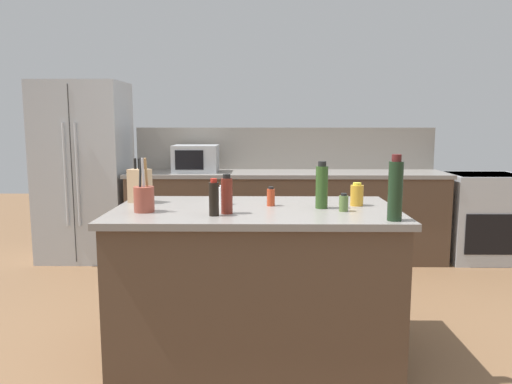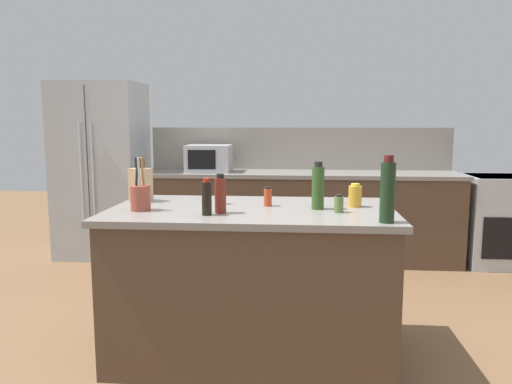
{
  "view_description": "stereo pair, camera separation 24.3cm",
  "coord_description": "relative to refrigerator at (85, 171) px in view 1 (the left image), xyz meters",
  "views": [
    {
      "loc": [
        0.04,
        -3.03,
        1.47
      ],
      "look_at": [
        0.0,
        0.35,
        0.99
      ],
      "focal_mm": 35.0,
      "sensor_mm": 36.0,
      "label": 1
    },
    {
      "loc": [
        0.28,
        -3.02,
        1.47
      ],
      "look_at": [
        0.0,
        0.35,
        0.99
      ],
      "focal_mm": 35.0,
      "sensor_mm": 36.0,
      "label": 2
    }
  ],
  "objects": [
    {
      "name": "range_oven",
      "position": [
        4.24,
        -0.05,
        -0.47
      ],
      "size": [
        0.76,
        0.65,
        0.92
      ],
      "color": "#ADB2B7",
      "rests_on": "ground_plane"
    },
    {
      "name": "refrigerator",
      "position": [
        0.0,
        0.0,
        0.0
      ],
      "size": [
        0.89,
        0.75,
        1.88
      ],
      "color": "#ADB2B7",
      "rests_on": "ground_plane"
    },
    {
      "name": "knife_block",
      "position": [
        1.09,
        -2.04,
        0.11
      ],
      "size": [
        0.16,
        0.14,
        0.29
      ],
      "rotation": [
        0.0,
        0.0,
        -0.42
      ],
      "color": "tan",
      "rests_on": "kitchen_island"
    },
    {
      "name": "wall_backsplash",
      "position": [
        2.15,
        0.27,
        0.23
      ],
      "size": [
        3.29,
        0.03,
        0.46
      ],
      "primitive_type": "cube",
      "color": "gray",
      "rests_on": "back_counter_run"
    },
    {
      "name": "olive_oil_bottle",
      "position": [
        2.26,
        -2.25,
        0.14
      ],
      "size": [
        0.08,
        0.08,
        0.29
      ],
      "color": "#2D4C1E",
      "rests_on": "kitchen_island"
    },
    {
      "name": "kitchen_island",
      "position": [
        1.85,
        -2.25,
        -0.47
      ],
      "size": [
        1.74,
        0.97,
        0.94
      ],
      "color": "#4C3828",
      "rests_on": "ground_plane"
    },
    {
      "name": "utensil_crock",
      "position": [
        1.2,
        -2.39,
        0.08
      ],
      "size": [
        0.12,
        0.12,
        0.32
      ],
      "color": "brown",
      "rests_on": "kitchen_island"
    },
    {
      "name": "microwave",
      "position": [
        1.2,
        -0.05,
        0.14
      ],
      "size": [
        0.46,
        0.39,
        0.28
      ],
      "color": "#ADB2B7",
      "rests_on": "back_counter_run"
    },
    {
      "name": "salt_shaker",
      "position": [
        1.64,
        -2.11,
        0.06
      ],
      "size": [
        0.05,
        0.05,
        0.12
      ],
      "color": "silver",
      "rests_on": "kitchen_island"
    },
    {
      "name": "honey_jar",
      "position": [
        2.49,
        -2.15,
        0.07
      ],
      "size": [
        0.08,
        0.08,
        0.15
      ],
      "color": "gold",
      "rests_on": "kitchen_island"
    },
    {
      "name": "vinegar_bottle",
      "position": [
        1.69,
        -2.43,
        0.11
      ],
      "size": [
        0.07,
        0.07,
        0.23
      ],
      "color": "maroon",
      "rests_on": "kitchen_island"
    },
    {
      "name": "soy_sauce_bottle",
      "position": [
        1.62,
        -2.5,
        0.1
      ],
      "size": [
        0.06,
        0.06,
        0.21
      ],
      "color": "black",
      "rests_on": "kitchen_island"
    },
    {
      "name": "back_counter_run",
      "position": [
        2.15,
        -0.05,
        -0.47
      ],
      "size": [
        3.33,
        0.66,
        0.94
      ],
      "color": "#4C3828",
      "rests_on": "ground_plane"
    },
    {
      "name": "wine_bottle",
      "position": [
        2.61,
        -2.63,
        0.17
      ],
      "size": [
        0.08,
        0.08,
        0.36
      ],
      "color": "black",
      "rests_on": "kitchen_island"
    },
    {
      "name": "spice_jar_paprika",
      "position": [
        1.95,
        -2.17,
        0.06
      ],
      "size": [
        0.05,
        0.05,
        0.12
      ],
      "color": "#B73D1E",
      "rests_on": "kitchen_island"
    },
    {
      "name": "ground_plane",
      "position": [
        1.85,
        -2.25,
        -0.94
      ],
      "size": [
        14.0,
        14.0,
        0.0
      ],
      "primitive_type": "plane",
      "color": "brown"
    },
    {
      "name": "spice_jar_oregano",
      "position": [
        2.38,
        -2.35,
        0.05
      ],
      "size": [
        0.05,
        0.05,
        0.11
      ],
      "color": "#567038",
      "rests_on": "kitchen_island"
    }
  ]
}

